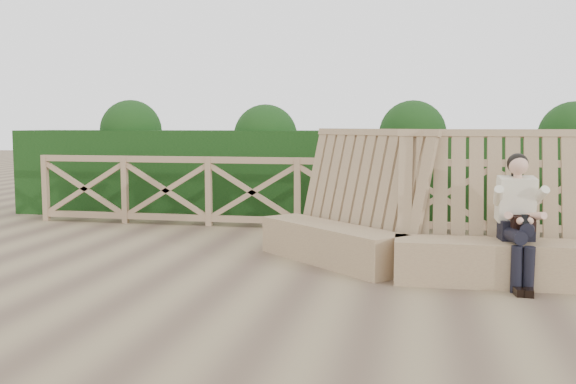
# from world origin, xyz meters

# --- Properties ---
(ground) EXTENTS (60.00, 60.00, 0.00)m
(ground) POSITION_xyz_m (0.00, 0.00, 0.00)
(ground) COLOR brown
(ground) RESTS_ON ground
(bench) EXTENTS (3.76, 2.02, 1.58)m
(bench) POSITION_xyz_m (1.06, 0.91, 0.39)
(bench) COLOR #87664D
(bench) RESTS_ON ground
(woman) EXTENTS (0.39, 0.80, 1.32)m
(woman) POSITION_xyz_m (2.10, 0.52, 0.71)
(woman) COLOR black
(woman) RESTS_ON ground
(guardrail) EXTENTS (10.10, 0.09, 1.10)m
(guardrail) POSITION_xyz_m (0.00, 3.50, 0.55)
(guardrail) COLOR #997859
(guardrail) RESTS_ON ground
(hedge) EXTENTS (12.00, 1.20, 1.50)m
(hedge) POSITION_xyz_m (0.00, 4.70, 0.75)
(hedge) COLOR black
(hedge) RESTS_ON ground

